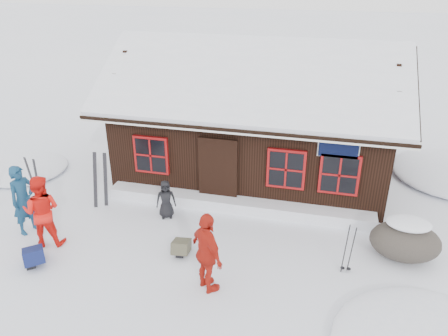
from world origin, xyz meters
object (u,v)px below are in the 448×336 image
(skier_orange_right, at_px, (207,253))
(skier_crouched, at_px, (166,199))
(ski_poles, at_px, (348,250))
(backpack_olive, at_px, (181,249))
(skier_teal, at_px, (23,200))
(boulder, at_px, (405,240))
(skier_orange_left, at_px, (42,211))
(backpack_blue, at_px, (34,258))

(skier_orange_right, relative_size, skier_crouched, 1.69)
(ski_poles, xyz_separation_m, backpack_olive, (-3.85, -0.29, -0.45))
(skier_teal, height_order, skier_crouched, skier_teal)
(skier_orange_right, bearing_deg, skier_crouched, -8.67)
(skier_crouched, relative_size, backpack_olive, 2.07)
(ski_poles, bearing_deg, boulder, 33.65)
(skier_orange_left, relative_size, skier_crouched, 1.69)
(boulder, xyz_separation_m, ski_poles, (-1.32, -0.88, 0.11))
(skier_crouched, bearing_deg, skier_teal, -177.48)
(skier_orange_right, height_order, skier_crouched, skier_orange_right)
(skier_crouched, relative_size, backpack_blue, 1.83)
(boulder, bearing_deg, backpack_blue, -164.20)
(backpack_blue, bearing_deg, skier_orange_right, -38.43)
(skier_orange_right, bearing_deg, boulder, -107.89)
(skier_orange_left, distance_m, skier_crouched, 3.13)
(boulder, relative_size, ski_poles, 1.28)
(skier_orange_left, xyz_separation_m, backpack_olive, (3.41, 0.37, -0.79))
(skier_orange_right, distance_m, ski_poles, 3.20)
(backpack_olive, bearing_deg, boulder, 6.13)
(skier_teal, height_order, skier_orange_left, skier_teal)
(skier_crouched, xyz_separation_m, backpack_olive, (0.95, -1.53, -0.41))
(ski_poles, distance_m, backpack_olive, 3.89)
(skier_orange_right, height_order, backpack_blue, skier_orange_right)
(ski_poles, bearing_deg, skier_crouched, 165.54)
(skier_teal, height_order, boulder, skier_teal)
(skier_orange_right, bearing_deg, skier_teal, 33.32)
(skier_orange_left, bearing_deg, backpack_olive, 170.52)
(ski_poles, bearing_deg, skier_orange_left, -174.84)
(skier_crouched, height_order, backpack_olive, skier_crouched)
(skier_teal, distance_m, ski_poles, 8.06)
(boulder, bearing_deg, ski_poles, -146.35)
(skier_orange_left, bearing_deg, ski_poles, 169.50)
(boulder, distance_m, backpack_olive, 5.31)
(skier_teal, xyz_separation_m, backpack_olive, (4.20, 0.01, -0.79))
(skier_teal, bearing_deg, ski_poles, -70.16)
(skier_orange_left, relative_size, backpack_blue, 3.08)
(ski_poles, bearing_deg, skier_orange_right, -155.48)
(skier_orange_right, xyz_separation_m, skier_crouched, (-1.91, 2.56, -0.38))
(skier_orange_right, bearing_deg, backpack_blue, 46.91)
(backpack_blue, bearing_deg, skier_orange_left, 63.82)
(skier_orange_right, xyz_separation_m, backpack_blue, (-4.15, -0.17, -0.77))
(skier_teal, distance_m, boulder, 9.45)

